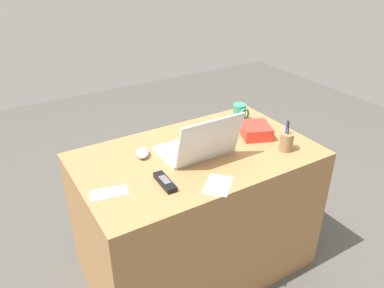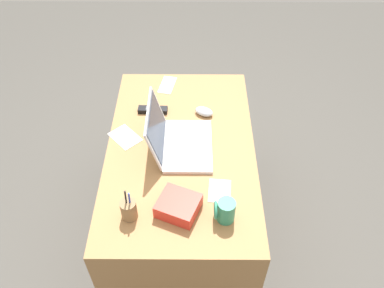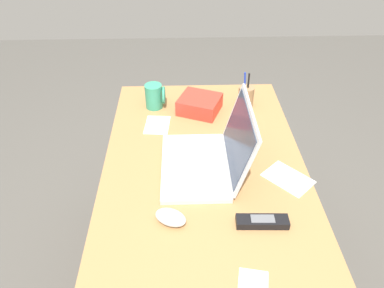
# 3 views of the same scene
# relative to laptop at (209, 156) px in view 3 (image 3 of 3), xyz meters

# --- Properties ---
(ground_plane) EXTENTS (6.00, 6.00, 0.00)m
(ground_plane) POSITION_rel_laptop_xyz_m (0.00, -0.01, -0.78)
(ground_plane) COLOR #4C4944
(desk) EXTENTS (1.18, 0.71, 0.73)m
(desk) POSITION_rel_laptop_xyz_m (0.00, -0.01, -0.41)
(desk) COLOR #9E7042
(desk) RESTS_ON ground
(laptop) EXTENTS (0.34, 0.29, 0.24)m
(laptop) POSITION_rel_laptop_xyz_m (0.00, 0.00, 0.00)
(laptop) COLOR silver
(laptop) RESTS_ON desk
(computer_mouse) EXTENTS (0.10, 0.11, 0.04)m
(computer_mouse) POSITION_rel_laptop_xyz_m (0.24, -0.13, -0.03)
(computer_mouse) COLOR silver
(computer_mouse) RESTS_ON desk
(coffee_mug_white) EXTENTS (0.08, 0.09, 0.11)m
(coffee_mug_white) POSITION_rel_laptop_xyz_m (-0.40, -0.20, 0.00)
(coffee_mug_white) COLOR #338C6B
(coffee_mug_white) RESTS_ON desk
(cordless_phone) EXTENTS (0.05, 0.16, 0.03)m
(cordless_phone) POSITION_rel_laptop_xyz_m (0.26, 0.14, -0.04)
(cordless_phone) COLOR black
(cordless_phone) RESTS_ON desk
(pen_holder) EXTENTS (0.07, 0.07, 0.16)m
(pen_holder) POSITION_rel_laptop_xyz_m (-0.40, 0.19, -0.00)
(pen_holder) COLOR olive
(pen_holder) RESTS_ON desk
(snack_bag) EXTENTS (0.20, 0.21, 0.07)m
(snack_bag) POSITION_rel_laptop_xyz_m (-0.36, -0.02, -0.02)
(snack_bag) COLOR red
(snack_bag) RESTS_ON desk
(paper_note_near_laptop) EXTENTS (0.14, 0.11, 0.00)m
(paper_note_near_laptop) POSITION_rel_laptop_xyz_m (-0.26, -0.19, -0.05)
(paper_note_near_laptop) COLOR white
(paper_note_near_laptop) RESTS_ON desk
(paper_note_left) EXTENTS (0.19, 0.18, 0.00)m
(paper_note_left) POSITION_rel_laptop_xyz_m (0.07, 0.26, -0.05)
(paper_note_left) COLOR white
(paper_note_left) RESTS_ON desk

